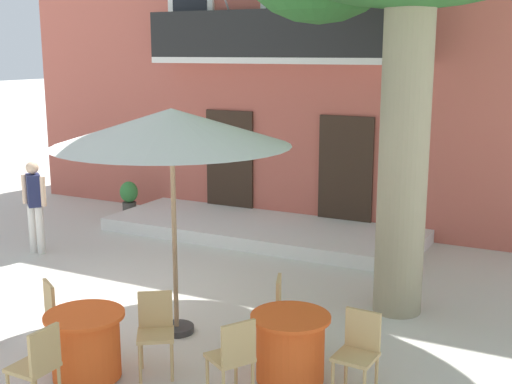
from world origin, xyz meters
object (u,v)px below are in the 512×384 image
cafe_table_middle (86,345)px  cafe_chair_middle_0 (38,363)px  cafe_chair_middle_2 (59,312)px  ground_planter_left (129,196)px  cafe_table_near_tree (290,347)px  cafe_umbrella (172,128)px  pedestrian_mid_plaza (35,202)px  cafe_chair_middle_1 (156,327)px  cafe_chair_near_tree_2 (359,349)px  cafe_chair_near_tree_1 (233,355)px  cafe_chair_near_tree_0 (287,309)px

cafe_table_middle → cafe_chair_middle_0: bearing=-85.1°
cafe_chair_middle_2 → ground_planter_left: (-3.63, 5.96, -0.13)m
cafe_table_middle → ground_planter_left: 7.62m
cafe_table_middle → cafe_chair_middle_0: (0.06, -0.75, 0.14)m
cafe_table_near_tree → ground_planter_left: cafe_table_near_tree is taller
cafe_umbrella → pedestrian_mid_plaza: 4.76m
cafe_table_middle → pedestrian_mid_plaza: (-3.94, 3.20, 0.54)m
cafe_umbrella → pedestrian_mid_plaza: cafe_umbrella is taller
cafe_chair_middle_1 → cafe_chair_near_tree_2: bearing=13.3°
cafe_chair_middle_0 → pedestrian_mid_plaza: pedestrian_mid_plaza is taller
cafe_chair_middle_1 → pedestrian_mid_plaza: (-4.52, 2.71, 0.40)m
cafe_chair_middle_2 → pedestrian_mid_plaza: pedestrian_mid_plaza is taller
cafe_umbrella → ground_planter_left: 6.92m
cafe_chair_near_tree_1 → ground_planter_left: size_ratio=1.25×
ground_planter_left → cafe_table_middle: bearing=-55.6°
cafe_chair_middle_1 → cafe_umbrella: cafe_umbrella is taller
cafe_table_middle → cafe_chair_middle_1: size_ratio=0.95×
cafe_chair_near_tree_2 → ground_planter_left: (-7.05, 5.29, -0.13)m
cafe_table_middle → cafe_chair_near_tree_2: bearing=20.1°
cafe_chair_middle_0 → pedestrian_mid_plaza: bearing=135.4°
cafe_chair_near_tree_1 → ground_planter_left: bearing=134.9°
cafe_chair_near_tree_1 → cafe_umbrella: (-1.50, 1.20, 2.08)m
cafe_chair_near_tree_1 → cafe_chair_middle_0: 1.91m
cafe_chair_middle_2 → cafe_umbrella: size_ratio=0.31×
cafe_chair_near_tree_0 → cafe_table_middle: size_ratio=1.05×
cafe_table_middle → cafe_umbrella: 2.68m
cafe_chair_near_tree_1 → cafe_chair_middle_2: size_ratio=1.00×
cafe_chair_near_tree_0 → cafe_table_middle: bearing=-135.1°
cafe_chair_near_tree_0 → cafe_chair_near_tree_2: 1.27m
cafe_chair_middle_0 → cafe_umbrella: 3.06m
cafe_chair_middle_1 → cafe_chair_middle_2: (-1.25, -0.16, 0.00)m
cafe_table_near_tree → cafe_chair_middle_2: size_ratio=0.95×
cafe_chair_near_tree_2 → cafe_umbrella: 3.35m
cafe_chair_middle_2 → pedestrian_mid_plaza: (-3.26, 2.87, 0.40)m
cafe_chair_near_tree_0 → cafe_chair_near_tree_1: 1.35m
cafe_chair_middle_2 → cafe_chair_middle_0: bearing=-55.4°
cafe_chair_near_tree_1 → cafe_table_middle: 1.70m
cafe_table_near_tree → cafe_chair_near_tree_1: bearing=-114.9°
cafe_chair_near_tree_0 → pedestrian_mid_plaza: size_ratio=0.55×
cafe_table_middle → cafe_chair_middle_2: cafe_chair_middle_2 is taller
cafe_chair_middle_1 → cafe_chair_middle_2: 1.26m
cafe_chair_near_tree_1 → cafe_umbrella: size_ratio=0.31×
cafe_chair_near_tree_2 → cafe_table_middle: 2.92m
ground_planter_left → pedestrian_mid_plaza: size_ratio=0.44×
cafe_table_near_tree → cafe_table_middle: size_ratio=1.00×
cafe_chair_near_tree_2 → cafe_chair_near_tree_0: bearing=149.7°
cafe_chair_middle_0 → pedestrian_mid_plaza: 5.64m
cafe_chair_near_tree_2 → ground_planter_left: 8.81m
cafe_chair_middle_0 → cafe_umbrella: size_ratio=0.31×
cafe_umbrella → pedestrian_mid_plaza: size_ratio=1.76×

